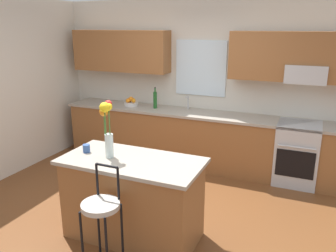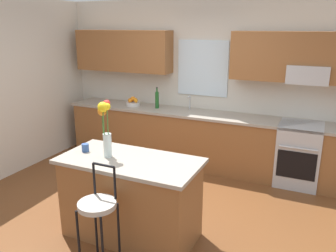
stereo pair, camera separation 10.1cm
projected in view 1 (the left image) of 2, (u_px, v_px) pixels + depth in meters
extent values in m
plane|color=brown|center=(148.00, 212.00, 4.36)|extent=(14.00, 14.00, 0.00)
cube|color=beige|center=(5.00, 89.00, 5.21)|extent=(0.12, 4.60, 2.70)
cube|color=beige|center=(202.00, 83.00, 5.79)|extent=(5.60, 0.12, 2.70)
cube|color=brown|center=(121.00, 51.00, 5.98)|extent=(1.77, 0.34, 0.70)
cube|color=brown|center=(292.00, 57.00, 4.91)|extent=(1.77, 0.34, 0.70)
cube|color=silver|center=(201.00, 68.00, 5.66)|extent=(0.86, 0.03, 0.90)
cube|color=#B7BABC|center=(306.00, 74.00, 4.86)|extent=(0.56, 0.36, 0.26)
cube|color=brown|center=(193.00, 140.00, 5.73)|extent=(4.50, 0.60, 0.88)
cube|color=#9E9384|center=(194.00, 113.00, 5.60)|extent=(4.56, 0.64, 0.04)
cube|color=#B7BABC|center=(185.00, 115.00, 5.68)|extent=(0.54, 0.38, 0.11)
cylinder|color=#B7BABC|center=(188.00, 103.00, 5.77)|extent=(0.02, 0.02, 0.22)
cylinder|color=#B7BABC|center=(187.00, 97.00, 5.68)|extent=(0.02, 0.12, 0.02)
cube|color=#B7BABC|center=(297.00, 153.00, 5.09)|extent=(0.60, 0.60, 0.92)
cube|color=black|center=(295.00, 164.00, 4.84)|extent=(0.52, 0.02, 0.40)
cylinder|color=#B7BABC|center=(297.00, 147.00, 4.74)|extent=(0.50, 0.02, 0.02)
cube|color=brown|center=(133.00, 200.00, 3.77)|extent=(1.43, 0.68, 0.88)
cube|color=#9E9384|center=(132.00, 161.00, 3.63)|extent=(1.51, 0.76, 0.04)
cylinder|color=black|center=(82.00, 243.00, 3.20)|extent=(0.02, 0.02, 0.66)
cylinder|color=black|center=(107.00, 251.00, 3.10)|extent=(0.02, 0.02, 0.66)
cylinder|color=black|center=(99.00, 228.00, 3.44)|extent=(0.02, 0.02, 0.66)
cylinder|color=black|center=(122.00, 235.00, 3.34)|extent=(0.02, 0.02, 0.66)
cylinder|color=#B2ADA3|center=(101.00, 206.00, 3.17)|extent=(0.36, 0.36, 0.05)
cylinder|color=black|center=(97.00, 179.00, 3.28)|extent=(0.02, 0.02, 0.32)
cylinder|color=black|center=(118.00, 184.00, 3.19)|extent=(0.02, 0.02, 0.32)
cylinder|color=black|center=(107.00, 166.00, 3.19)|extent=(0.23, 0.02, 0.02)
cylinder|color=silver|center=(109.00, 146.00, 3.66)|extent=(0.09, 0.09, 0.26)
cylinder|color=#3D722D|center=(110.00, 129.00, 3.59)|extent=(0.01, 0.01, 0.48)
sphere|color=yellow|center=(109.00, 107.00, 3.52)|extent=(0.08, 0.08, 0.08)
cylinder|color=#3D722D|center=(110.00, 127.00, 3.62)|extent=(0.01, 0.01, 0.51)
sphere|color=red|center=(108.00, 104.00, 3.55)|extent=(0.08, 0.08, 0.08)
cylinder|color=#3D722D|center=(105.00, 131.00, 3.63)|extent=(0.01, 0.01, 0.42)
sphere|color=orange|center=(104.00, 112.00, 3.57)|extent=(0.09, 0.09, 0.09)
cylinder|color=#3D722D|center=(106.00, 130.00, 3.58)|extent=(0.01, 0.01, 0.48)
sphere|color=yellow|center=(105.00, 107.00, 3.51)|extent=(0.11, 0.11, 0.11)
cylinder|color=#33518C|center=(86.00, 148.00, 3.82)|extent=(0.08, 0.08, 0.09)
cylinder|color=silver|center=(131.00, 104.00, 6.03)|extent=(0.24, 0.24, 0.06)
sphere|color=orange|center=(134.00, 101.00, 5.99)|extent=(0.07, 0.07, 0.07)
sphere|color=orange|center=(133.00, 100.00, 6.05)|extent=(0.07, 0.07, 0.07)
sphere|color=orange|center=(130.00, 100.00, 6.06)|extent=(0.07, 0.07, 0.07)
sphere|color=orange|center=(128.00, 101.00, 6.00)|extent=(0.07, 0.07, 0.07)
sphere|color=orange|center=(131.00, 99.00, 6.00)|extent=(0.08, 0.08, 0.08)
cylinder|color=#1E5923|center=(155.00, 100.00, 5.82)|extent=(0.06, 0.06, 0.28)
cylinder|color=#1E5923|center=(155.00, 90.00, 5.77)|extent=(0.03, 0.03, 0.07)
cylinder|color=black|center=(155.00, 88.00, 5.76)|extent=(0.03, 0.03, 0.02)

